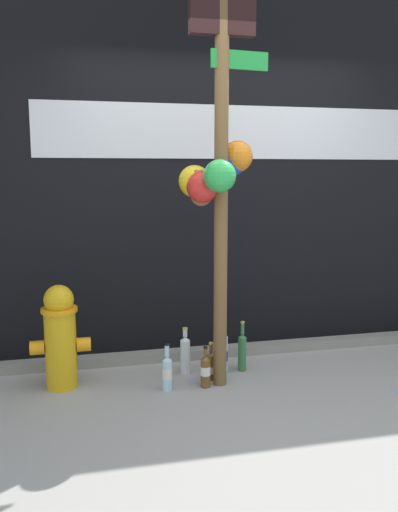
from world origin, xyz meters
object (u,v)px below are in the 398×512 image
object	(u,v)px
bottle_4	(185,354)
bottle_2	(167,372)
fire_hydrant	(60,336)
bottle_0	(211,365)
memorial_post	(218,158)
bottle_1	(242,351)
bottle_5	(205,371)
bottle_3	(223,352)

from	to	relation	value
bottle_4	bottle_2	bearing A→B (deg)	-123.09
fire_hydrant	bottle_0	bearing A→B (deg)	-5.74
memorial_post	bottle_1	distance (m)	1.49
bottle_0	bottle_2	world-z (taller)	bottle_2
bottle_1	bottle_2	distance (m)	0.67
bottle_5	bottle_0	bearing A→B (deg)	59.96
bottle_3	bottle_2	bearing A→B (deg)	-152.28
bottle_3	bottle_5	world-z (taller)	bottle_3
bottle_2	bottle_3	bearing A→B (deg)	27.72
bottle_2	bottle_3	size ratio (longest dim) A/B	0.83
bottle_1	bottle_2	bearing A→B (deg)	-159.05
memorial_post	bottle_5	xyz separation A→B (m)	(-0.10, -0.06, -1.49)
fire_hydrant	bottle_3	world-z (taller)	fire_hydrant
bottle_0	bottle_2	distance (m)	0.37
bottle_1	bottle_3	distance (m)	0.15
fire_hydrant	bottle_0	distance (m)	1.11
bottle_1	bottle_5	world-z (taller)	bottle_1
bottle_3	bottle_4	distance (m)	0.29
bottle_3	memorial_post	bearing A→B (deg)	-117.80
fire_hydrant	bottle_2	distance (m)	0.80
fire_hydrant	bottle_5	distance (m)	1.06
bottle_2	bottle_3	xyz separation A→B (m)	(0.48, 0.25, 0.02)
bottle_1	bottle_5	xyz separation A→B (m)	(-0.35, -0.25, -0.04)
bottle_1	bottle_3	bearing A→B (deg)	175.41
bottle_0	bottle_3	world-z (taller)	bottle_3
bottle_3	bottle_0	bearing A→B (deg)	-134.85
bottle_0	bottle_5	size ratio (longest dim) A/B	0.95
memorial_post	bottle_1	world-z (taller)	memorial_post
bottle_3	fire_hydrant	bearing A→B (deg)	-178.83
fire_hydrant	bottle_3	bearing A→B (deg)	1.17
fire_hydrant	bottle_0	world-z (taller)	fire_hydrant
bottle_0	bottle_3	size ratio (longest dim) A/B	0.70
bottle_2	bottle_4	world-z (taller)	bottle_4
bottle_0	bottle_5	xyz separation A→B (m)	(-0.07, -0.13, 0.01)
bottle_0	bottle_4	bearing A→B (deg)	133.26
fire_hydrant	bottle_4	xyz separation A→B (m)	(0.91, 0.06, -0.22)
fire_hydrant	bottle_1	size ratio (longest dim) A/B	1.90
fire_hydrant	bottle_5	size ratio (longest dim) A/B	2.48
bottle_4	bottle_5	bearing A→B (deg)	-73.80
bottle_1	fire_hydrant	bearing A→B (deg)	-179.46
memorial_post	bottle_0	distance (m)	1.51
bottle_3	bottle_4	world-z (taller)	bottle_3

